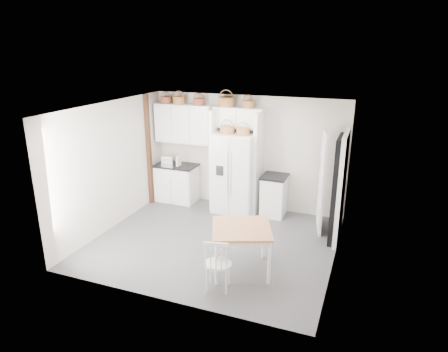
% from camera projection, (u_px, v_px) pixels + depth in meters
% --- Properties ---
extents(floor, '(4.50, 4.50, 0.00)m').
position_uv_depth(floor, '(214.00, 242.00, 7.77)').
color(floor, '#3C3C3E').
rests_on(floor, ground).
extents(ceiling, '(4.50, 4.50, 0.00)m').
position_uv_depth(ceiling, '(213.00, 108.00, 6.96)').
color(ceiling, white).
rests_on(ceiling, wall_back).
extents(wall_back, '(4.50, 0.00, 4.50)m').
position_uv_depth(wall_back, '(247.00, 153.00, 9.13)').
color(wall_back, beige).
rests_on(wall_back, floor).
extents(wall_left, '(0.00, 4.00, 4.00)m').
position_uv_depth(wall_left, '(112.00, 166.00, 8.13)').
color(wall_left, beige).
rests_on(wall_left, floor).
extents(wall_right, '(0.00, 4.00, 4.00)m').
position_uv_depth(wall_right, '(339.00, 194.00, 6.59)').
color(wall_right, beige).
rests_on(wall_right, floor).
extents(refrigerator, '(0.94, 0.75, 1.81)m').
position_uv_depth(refrigerator, '(235.00, 173.00, 8.97)').
color(refrigerator, white).
rests_on(refrigerator, floor).
extents(base_cab_left, '(0.95, 0.60, 0.88)m').
position_uv_depth(base_cab_left, '(177.00, 183.00, 9.71)').
color(base_cab_left, white).
rests_on(base_cab_left, floor).
extents(base_cab_right, '(0.50, 0.60, 0.88)m').
position_uv_depth(base_cab_right, '(274.00, 196.00, 8.88)').
color(base_cab_right, white).
rests_on(base_cab_right, floor).
extents(dining_table, '(1.24, 1.24, 0.79)m').
position_uv_depth(dining_table, '(241.00, 249.00, 6.66)').
color(dining_table, '#A95D34').
rests_on(dining_table, floor).
extents(windsor_chair, '(0.50, 0.47, 0.87)m').
position_uv_depth(windsor_chair, '(218.00, 264.00, 6.14)').
color(windsor_chair, white).
rests_on(windsor_chair, floor).
extents(counter_left, '(0.99, 0.64, 0.04)m').
position_uv_depth(counter_left, '(176.00, 165.00, 9.57)').
color(counter_left, black).
rests_on(counter_left, base_cab_left).
extents(counter_right, '(0.54, 0.64, 0.04)m').
position_uv_depth(counter_right, '(275.00, 176.00, 8.74)').
color(counter_right, black).
rests_on(counter_right, base_cab_right).
extents(toaster, '(0.30, 0.22, 0.19)m').
position_uv_depth(toaster, '(168.00, 160.00, 9.62)').
color(toaster, silver).
rests_on(toaster, counter_left).
extents(cookbook_red, '(0.05, 0.17, 0.24)m').
position_uv_depth(cookbook_red, '(178.00, 161.00, 9.42)').
color(cookbook_red, '#B33E2D').
rests_on(cookbook_red, counter_left).
extents(cookbook_cream, '(0.05, 0.18, 0.26)m').
position_uv_depth(cookbook_cream, '(179.00, 161.00, 9.41)').
color(cookbook_cream, white).
rests_on(cookbook_cream, counter_left).
extents(basket_upper_a, '(0.26, 0.26, 0.15)m').
position_uv_depth(basket_upper_a, '(166.00, 100.00, 9.30)').
color(basket_upper_a, maroon).
rests_on(basket_upper_a, upper_cabinet).
extents(basket_upper_b, '(0.29, 0.29, 0.17)m').
position_uv_depth(basket_upper_b, '(179.00, 100.00, 9.18)').
color(basket_upper_b, brown).
rests_on(basket_upper_b, upper_cabinet).
extents(basket_upper_c, '(0.26, 0.26, 0.15)m').
position_uv_depth(basket_upper_c, '(199.00, 102.00, 9.01)').
color(basket_upper_c, maroon).
rests_on(basket_upper_c, upper_cabinet).
extents(basket_bridge_a, '(0.37, 0.37, 0.21)m').
position_uv_depth(basket_bridge_a, '(226.00, 102.00, 8.78)').
color(basket_bridge_a, brown).
rests_on(basket_bridge_a, bridge_cabinet).
extents(basket_bridge_b, '(0.27, 0.27, 0.16)m').
position_uv_depth(basket_bridge_b, '(248.00, 104.00, 8.61)').
color(basket_bridge_b, brown).
rests_on(basket_bridge_b, bridge_cabinet).
extents(basket_fridge_a, '(0.31, 0.31, 0.17)m').
position_uv_depth(basket_fridge_a, '(227.00, 130.00, 8.63)').
color(basket_fridge_a, brown).
rests_on(basket_fridge_a, refrigerator).
extents(basket_fridge_b, '(0.28, 0.28, 0.15)m').
position_uv_depth(basket_fridge_b, '(243.00, 131.00, 8.51)').
color(basket_fridge_b, brown).
rests_on(basket_fridge_b, refrigerator).
extents(upper_cabinet, '(1.40, 0.34, 0.90)m').
position_uv_depth(upper_cabinet, '(184.00, 124.00, 9.31)').
color(upper_cabinet, white).
rests_on(upper_cabinet, wall_back).
extents(bridge_cabinet, '(1.12, 0.34, 0.45)m').
position_uv_depth(bridge_cabinet, '(239.00, 118.00, 8.78)').
color(bridge_cabinet, white).
rests_on(bridge_cabinet, wall_back).
extents(fridge_panel_left, '(0.08, 0.60, 2.30)m').
position_uv_depth(fridge_panel_left, '(216.00, 159.00, 9.14)').
color(fridge_panel_left, white).
rests_on(fridge_panel_left, floor).
extents(fridge_panel_right, '(0.08, 0.60, 2.30)m').
position_uv_depth(fridge_panel_right, '(258.00, 164.00, 8.79)').
color(fridge_panel_right, white).
rests_on(fridge_panel_right, floor).
extents(trim_post, '(0.09, 0.09, 2.60)m').
position_uv_depth(trim_post, '(149.00, 151.00, 9.31)').
color(trim_post, black).
rests_on(trim_post, floor).
extents(doorway_void, '(0.18, 0.85, 2.05)m').
position_uv_depth(doorway_void, '(339.00, 189.00, 7.60)').
color(doorway_void, black).
rests_on(doorway_void, floor).
extents(door_slab, '(0.21, 0.79, 2.05)m').
position_uv_depth(door_slab, '(322.00, 182.00, 8.02)').
color(door_slab, white).
rests_on(door_slab, floor).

